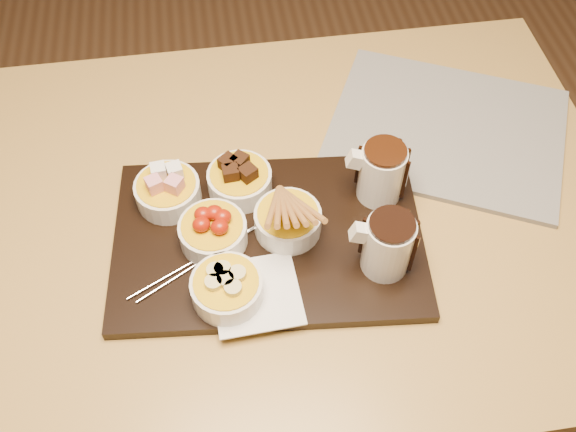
{
  "coord_description": "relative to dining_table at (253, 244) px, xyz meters",
  "views": [
    {
      "loc": [
        -0.03,
        -0.61,
        1.56
      ],
      "look_at": [
        0.05,
        -0.07,
        0.81
      ],
      "focal_mm": 40.0,
      "sensor_mm": 36.0,
      "label": 1
    }
  ],
  "objects": [
    {
      "name": "ground",
      "position": [
        0.0,
        0.0,
        -0.65
      ],
      "size": [
        5.0,
        5.0,
        0.0
      ],
      "primitive_type": "plane",
      "color": "brown",
      "rests_on": "ground"
    },
    {
      "name": "dining_table",
      "position": [
        0.0,
        0.0,
        0.0
      ],
      "size": [
        1.2,
        0.8,
        0.75
      ],
      "color": "#B18A41",
      "rests_on": "ground"
    },
    {
      "name": "serving_board",
      "position": [
        0.02,
        -0.07,
        0.11
      ],
      "size": [
        0.49,
        0.34,
        0.02
      ],
      "primitive_type": "cube",
      "rotation": [
        0.0,
        0.0,
        -0.09
      ],
      "color": "black",
      "rests_on": "dining_table"
    },
    {
      "name": "napkin",
      "position": [
        -0.01,
        -0.16,
        0.12
      ],
      "size": [
        0.13,
        0.13,
        0.0
      ],
      "primitive_type": "cube",
      "rotation": [
        0.0,
        0.0,
        0.05
      ],
      "color": "white",
      "rests_on": "serving_board"
    },
    {
      "name": "bowl_marshmallows",
      "position": [
        -0.12,
        0.02,
        0.14
      ],
      "size": [
        0.1,
        0.1,
        0.04
      ],
      "primitive_type": "cylinder",
      "color": "white",
      "rests_on": "serving_board"
    },
    {
      "name": "bowl_cake",
      "position": [
        -0.01,
        0.03,
        0.14
      ],
      "size": [
        0.1,
        0.1,
        0.04
      ],
      "primitive_type": "cylinder",
      "color": "white",
      "rests_on": "serving_board"
    },
    {
      "name": "bowl_strawberries",
      "position": [
        -0.06,
        -0.06,
        0.14
      ],
      "size": [
        0.1,
        0.1,
        0.04
      ],
      "primitive_type": "cylinder",
      "color": "white",
      "rests_on": "serving_board"
    },
    {
      "name": "bowl_biscotti",
      "position": [
        0.05,
        -0.06,
        0.14
      ],
      "size": [
        0.1,
        0.1,
        0.04
      ],
      "primitive_type": "cylinder",
      "color": "white",
      "rests_on": "serving_board"
    },
    {
      "name": "bowl_bananas",
      "position": [
        -0.05,
        -0.16,
        0.14
      ],
      "size": [
        0.1,
        0.1,
        0.04
      ],
      "primitive_type": "cylinder",
      "color": "white",
      "rests_on": "serving_board"
    },
    {
      "name": "pitcher_dark_chocolate",
      "position": [
        0.18,
        -0.14,
        0.16
      ],
      "size": [
        0.07,
        0.07,
        0.09
      ],
      "primitive_type": "cylinder",
      "rotation": [
        0.0,
        0.0,
        -0.09
      ],
      "color": "silver",
      "rests_on": "serving_board"
    },
    {
      "name": "pitcher_milk_chocolate",
      "position": [
        0.2,
        -0.01,
        0.16
      ],
      "size": [
        0.07,
        0.07,
        0.09
      ],
      "primitive_type": "cylinder",
      "rotation": [
        0.0,
        0.0,
        -0.09
      ],
      "color": "silver",
      "rests_on": "serving_board"
    },
    {
      "name": "fondue_skewers",
      "position": [
        -0.07,
        -0.09,
        0.12
      ],
      "size": [
        0.14,
        0.25,
        0.01
      ],
      "primitive_type": null,
      "rotation": [
        0.0,
        0.0,
        -1.1
      ],
      "color": "silver",
      "rests_on": "serving_board"
    },
    {
      "name": "newspaper",
      "position": [
        0.35,
        0.12,
        0.1
      ],
      "size": [
        0.49,
        0.45,
        0.01
      ],
      "primitive_type": "cube",
      "rotation": [
        0.0,
        0.0,
        -0.45
      ],
      "color": "beige",
      "rests_on": "dining_table"
    }
  ]
}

